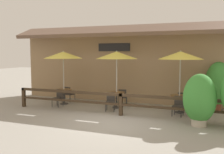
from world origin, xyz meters
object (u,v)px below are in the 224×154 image
at_px(patio_umbrella_near, 63,55).
at_px(chair_far_wallside, 182,100).
at_px(patio_umbrella_middle, 117,55).
at_px(potted_plant_broad_leaf, 218,84).
at_px(dining_table_middle, 117,95).
at_px(chair_middle_wallside, 123,96).
at_px(dining_table_far, 179,99).
at_px(chair_far_streetside, 178,105).
at_px(dining_table_near, 64,92).
at_px(chair_middle_streetside, 111,101).
at_px(chair_near_wallside, 69,93).
at_px(chair_near_streetside, 58,97).
at_px(patio_umbrella_far, 180,55).
at_px(potted_plant_small_flowering, 200,99).

distance_m(patio_umbrella_near, chair_far_wallside, 6.38).
bearing_deg(patio_umbrella_middle, potted_plant_broad_leaf, 13.56).
bearing_deg(dining_table_middle, potted_plant_broad_leaf, 13.56).
xyz_separation_m(patio_umbrella_near, chair_middle_wallside, (3.01, 0.77, -2.11)).
xyz_separation_m(dining_table_far, chair_far_streetside, (0.01, -0.61, -0.15)).
bearing_deg(chair_middle_wallside, dining_table_middle, 70.10).
bearing_deg(dining_table_far, dining_table_near, -178.56).
xyz_separation_m(chair_middle_streetside, chair_far_wallside, (3.11, 1.36, 0.00)).
bearing_deg(chair_far_wallside, chair_near_wallside, -1.81).
height_order(patio_umbrella_middle, chair_middle_wallside, patio_umbrella_middle).
relative_size(dining_table_near, dining_table_middle, 1.00).
distance_m(patio_umbrella_near, chair_near_streetside, 2.20).
relative_size(chair_far_streetside, chair_far_wallside, 1.00).
height_order(dining_table_near, dining_table_middle, same).
xyz_separation_m(chair_near_streetside, chair_far_streetside, (5.87, 0.14, 0.00)).
xyz_separation_m(patio_umbrella_near, chair_middle_streetside, (2.86, -0.60, -2.11)).
xyz_separation_m(dining_table_middle, chair_middle_wallside, (0.09, 0.68, -0.15)).
height_order(chair_near_wallside, chair_far_wallside, same).
bearing_deg(chair_far_wallside, chair_middle_streetside, 20.31).
height_order(chair_middle_wallside, chair_far_wallside, same).
xyz_separation_m(chair_middle_streetside, potted_plant_broad_leaf, (4.69, 1.80, 0.79)).
bearing_deg(dining_table_near, chair_middle_wallside, 14.41).
bearing_deg(dining_table_near, patio_umbrella_far, 1.44).
bearing_deg(chair_far_streetside, dining_table_far, 99.10).
bearing_deg(chair_middle_wallside, potted_plant_small_flowering, 134.12).
bearing_deg(chair_middle_streetside, dining_table_near, 154.44).
bearing_deg(patio_umbrella_near, potted_plant_broad_leaf, 9.08).
relative_size(patio_umbrella_middle, potted_plant_broad_leaf, 1.22).
height_order(chair_near_wallside, dining_table_middle, chair_near_wallside).
xyz_separation_m(chair_near_wallside, potted_plant_broad_leaf, (7.59, 0.60, 0.79)).
bearing_deg(potted_plant_broad_leaf, dining_table_middle, -166.44).
height_order(patio_umbrella_far, potted_plant_broad_leaf, patio_umbrella_far).
height_order(dining_table_near, chair_near_streetside, chair_near_streetside).
height_order(chair_middle_wallside, potted_plant_small_flowering, potted_plant_small_flowering).
height_order(dining_table_near, dining_table_far, same).
distance_m(dining_table_far, chair_far_streetside, 0.63).
distance_m(dining_table_near, chair_far_streetside, 5.94).
distance_m(patio_umbrella_near, dining_table_far, 6.22).
bearing_deg(potted_plant_broad_leaf, patio_umbrella_middle, -166.44).
bearing_deg(chair_far_streetside, patio_umbrella_near, -176.66).
distance_m(chair_middle_wallside, chair_far_wallside, 2.96).
distance_m(dining_table_middle, potted_plant_broad_leaf, 4.80).
bearing_deg(patio_umbrella_far, chair_near_streetside, -172.64).
bearing_deg(chair_middle_streetside, chair_near_streetside, 166.48).
xyz_separation_m(dining_table_far, potted_plant_small_flowering, (0.89, -1.89, 0.38)).
relative_size(dining_table_middle, potted_plant_broad_leaf, 0.36).
relative_size(dining_table_middle, chair_far_streetside, 0.97).
xyz_separation_m(chair_middle_streetside, chair_middle_wallside, (0.15, 1.37, 0.00)).
height_order(chair_near_streetside, dining_table_middle, chair_near_streetside).
bearing_deg(patio_umbrella_middle, patio_umbrella_far, 1.12).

